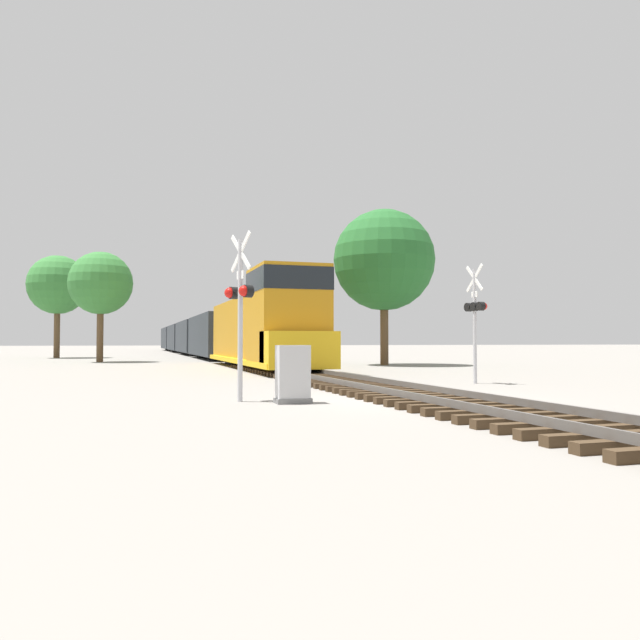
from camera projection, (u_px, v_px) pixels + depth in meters
ground_plane at (410, 399)px, 15.36m from camera, size 400.00×400.00×0.00m
rail_track_bed at (410, 394)px, 15.37m from camera, size 2.60×160.00×0.31m
freight_train at (197, 337)px, 62.40m from camera, size 3.00×82.66×4.67m
crossing_signal_near at (239, 301)px, 14.81m from camera, size 0.59×1.00×4.03m
crossing_signal_far at (475, 312)px, 21.11m from camera, size 0.39×1.01×4.04m
relay_cabinet at (293, 375)px, 14.39m from camera, size 0.81×0.50×1.34m
tree_far_right at (384, 260)px, 37.64m from camera, size 6.12×6.12×9.40m
tree_mid_background at (101, 284)px, 42.89m from camera, size 4.32×4.32×7.60m
tree_deep_background at (58, 285)px, 53.54m from camera, size 5.05×5.05×8.81m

